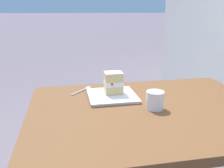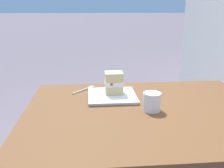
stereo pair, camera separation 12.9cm
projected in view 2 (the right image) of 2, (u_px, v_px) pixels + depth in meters
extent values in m
cylinder|color=brown|center=(208.00, 140.00, 1.67)|extent=(0.07, 0.07, 0.73)
cylinder|color=brown|center=(54.00, 147.00, 1.59)|extent=(0.07, 0.07, 0.73)
cube|color=brown|center=(148.00, 113.00, 1.16)|extent=(1.16, 0.86, 0.04)
cube|color=white|center=(112.00, 96.00, 1.31)|extent=(0.24, 0.24, 0.01)
cube|color=white|center=(112.00, 95.00, 1.31)|extent=(0.25, 0.25, 0.00)
cube|color=#E0C17A|center=(114.00, 89.00, 1.32)|extent=(0.09, 0.08, 0.04)
cube|color=white|center=(114.00, 83.00, 1.31)|extent=(0.10, 0.08, 0.03)
sphere|color=red|center=(112.00, 84.00, 1.27)|extent=(0.02, 0.02, 0.02)
sphere|color=red|center=(113.00, 85.00, 1.27)|extent=(0.01, 0.01, 0.01)
sphere|color=red|center=(109.00, 80.00, 1.34)|extent=(0.02, 0.02, 0.02)
cube|color=#E0C17A|center=(114.00, 77.00, 1.30)|extent=(0.09, 0.08, 0.04)
cube|color=white|center=(114.00, 72.00, 1.29)|extent=(0.09, 0.08, 0.00)
cylinder|color=silver|center=(81.00, 91.00, 1.40)|extent=(0.10, 0.11, 0.01)
cube|color=silver|center=(91.00, 87.00, 1.47)|extent=(0.04, 0.04, 0.01)
cylinder|color=white|center=(152.00, 102.00, 1.13)|extent=(0.08, 0.08, 0.09)
cylinder|color=black|center=(152.00, 94.00, 1.12)|extent=(0.07, 0.07, 0.00)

